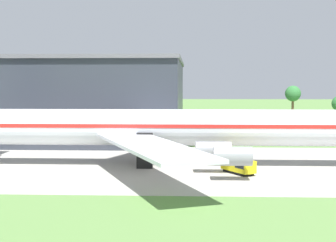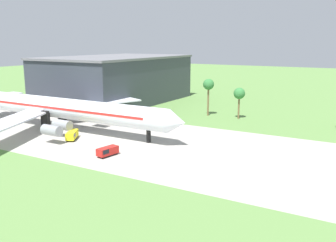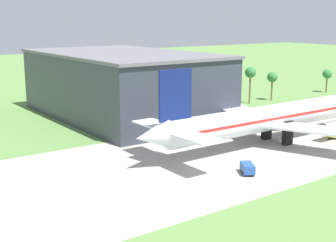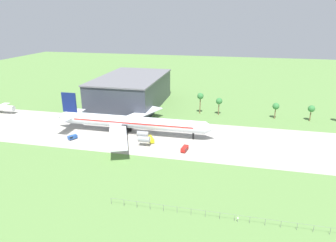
{
  "view_description": "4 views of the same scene",
  "coord_description": "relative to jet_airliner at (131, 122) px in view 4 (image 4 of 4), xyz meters",
  "views": [
    {
      "loc": [
        -48.25,
        -80.13,
        13.17
      ],
      "look_at": [
        -51.8,
        -0.18,
        6.97
      ],
      "focal_mm": 55.0,
      "sensor_mm": 36.0,
      "label": 1
    },
    {
      "loc": [
        24.83,
        -73.46,
        24.03
      ],
      "look_at": [
        -17.85,
        -0.18,
        5.97
      ],
      "focal_mm": 40.0,
      "sensor_mm": 36.0,
      "label": 2
    },
    {
      "loc": [
        -135.65,
        -69.78,
        27.67
      ],
      "look_at": [
        -85.74,
        -0.18,
        8.79
      ],
      "focal_mm": 50.0,
      "sensor_mm": 36.0,
      "label": 3
    },
    {
      "loc": [
        -6.74,
        -125.46,
        53.07
      ],
      "look_at": [
        -36.21,
        5.0,
        6.0
      ],
      "focal_mm": 32.0,
      "sensor_mm": 36.0,
      "label": 4
    }
  ],
  "objects": [
    {
      "name": "taxiway_strip",
      "position": [
        53.12,
        0.18,
        -5.89
      ],
      "size": [
        320.0,
        44.0,
        0.02
      ],
      "color": "#A8A399",
      "rests_on": "ground_plane"
    },
    {
      "name": "baggage_tug",
      "position": [
        28.17,
        -13.7,
        -4.82
      ],
      "size": [
        2.67,
        5.1,
        1.98
      ],
      "color": "black",
      "rests_on": "ground_plane"
    },
    {
      "name": "catering_van",
      "position": [
        -23.75,
        -12.4,
        -4.85
      ],
      "size": [
        3.83,
        4.46,
        1.92
      ],
      "color": "black",
      "rests_on": "ground_plane"
    },
    {
      "name": "ground_plane",
      "position": [
        53.12,
        0.18,
        -5.9
      ],
      "size": [
        600.0,
        600.0,
        0.0
      ],
      "primitive_type": "plane",
      "color": "#5B8442"
    },
    {
      "name": "jet_airliner",
      "position": [
        0.0,
        0.0,
        0.0
      ],
      "size": [
        79.49,
        61.37,
        18.41
      ],
      "color": "silver",
      "rests_on": "ground_plane"
    },
    {
      "name": "no_stopping_sign",
      "position": [
        49.96,
        -55.13,
        -4.85
      ],
      "size": [
        0.44,
        0.08,
        1.68
      ],
      "color": "gray",
      "rests_on": "ground_plane"
    },
    {
      "name": "perimeter_fence",
      "position": [
        53.12,
        -54.82,
        -4.45
      ],
      "size": [
        80.1,
        0.1,
        2.1
      ],
      "color": "slate",
      "rests_on": "ground_plane"
    },
    {
      "name": "terminal_building",
      "position": [
        -15.58,
        46.32,
        3.26
      ],
      "size": [
        36.72,
        61.2,
        18.29
      ],
      "color": "#333842",
      "rests_on": "ground_plane"
    },
    {
      "name": "fuel_truck",
      "position": [
        11.77,
        -7.29,
        -4.74
      ],
      "size": [
        4.75,
        6.02,
        2.13
      ],
      "color": "black",
      "rests_on": "ground_plane"
    },
    {
      "name": "palm_tree_row",
      "position": [
        64.82,
        38.48,
        2.46
      ],
      "size": [
        76.71,
        3.6,
        12.3
      ],
      "color": "brown",
      "rests_on": "ground_plane"
    }
  ]
}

